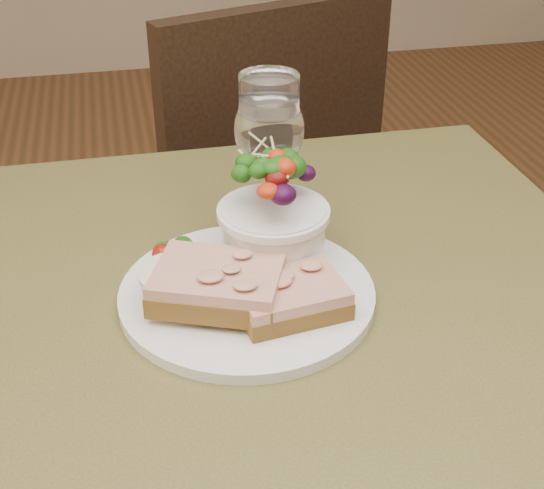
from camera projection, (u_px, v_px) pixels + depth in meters
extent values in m
cube|color=#433D1C|center=(263.00, 331.00, 0.75)|extent=(0.80, 0.80, 0.04)
cylinder|color=black|center=(6.00, 417.00, 1.17)|extent=(0.05, 0.05, 0.71)
cylinder|color=black|center=(419.00, 356.00, 1.29)|extent=(0.05, 0.05, 0.71)
cube|color=black|center=(228.00, 208.00, 1.54)|extent=(0.53, 0.53, 0.04)
cube|color=black|center=(277.00, 139.00, 1.28)|extent=(0.41, 0.17, 0.45)
cube|color=black|center=(231.00, 298.00, 1.66)|extent=(0.46, 0.46, 0.45)
cylinder|color=white|center=(247.00, 294.00, 0.76)|extent=(0.26, 0.26, 0.01)
cube|color=#462B12|center=(290.00, 302.00, 0.73)|extent=(0.11, 0.09, 0.02)
cube|color=beige|center=(290.00, 289.00, 0.72)|extent=(0.11, 0.09, 0.01)
cube|color=#462B12|center=(218.00, 289.00, 0.73)|extent=(0.15, 0.13, 0.02)
cube|color=beige|center=(218.00, 274.00, 0.72)|extent=(0.14, 0.13, 0.01)
cylinder|color=silver|center=(177.00, 286.00, 0.73)|extent=(0.07, 0.07, 0.04)
cylinder|color=brown|center=(176.00, 273.00, 0.72)|extent=(0.06, 0.06, 0.01)
cylinder|color=white|center=(273.00, 233.00, 0.79)|extent=(0.11, 0.11, 0.06)
ellipsoid|color=#103E0B|center=(273.00, 185.00, 0.76)|extent=(0.10, 0.10, 0.06)
ellipsoid|color=#103E0B|center=(176.00, 251.00, 0.81)|extent=(0.04, 0.04, 0.01)
sphere|color=maroon|center=(162.00, 254.00, 0.79)|extent=(0.02, 0.02, 0.02)
cylinder|color=white|center=(269.00, 231.00, 0.87)|extent=(0.07, 0.07, 0.00)
cylinder|color=white|center=(269.00, 195.00, 0.85)|extent=(0.01, 0.01, 0.09)
ellipsoid|color=white|center=(269.00, 129.00, 0.81)|extent=(0.08, 0.08, 0.09)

